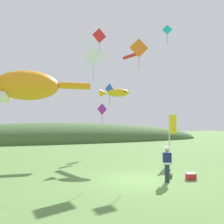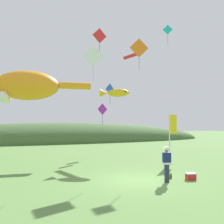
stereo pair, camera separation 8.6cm
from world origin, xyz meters
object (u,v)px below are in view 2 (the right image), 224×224
kite_diamond_teal (168,30)px  kite_diamond_blue (110,89)px  kite_diamond_white (93,56)px  kite_diamond_violet (102,109)px  picnic_cooler (191,176)px  kite_diamond_orange (139,48)px  kite_spool (169,176)px  kite_diamond_red (100,36)px  festival_banner_pole (171,131)px  kite_giant_cat (19,85)px  festival_attendant (167,163)px  kite_fish_windsock (115,93)px  kite_tube_streamer (133,55)px

kite_diamond_teal → kite_diamond_blue: bearing=138.1°
kite_diamond_white → kite_diamond_violet: (2.94, 7.07, -2.98)m
picnic_cooler → kite_diamond_teal: kite_diamond_teal is taller
kite_diamond_white → kite_diamond_violet: 8.21m
kite_diamond_blue → kite_diamond_teal: 7.63m
kite_diamond_teal → kite_diamond_orange: bearing=-154.2°
kite_spool → kite_diamond_red: size_ratio=0.12×
festival_banner_pole → kite_giant_cat: (-10.58, 5.78, 3.64)m
kite_diamond_violet → kite_diamond_teal: (5.18, -3.13, 7.15)m
kite_diamond_white → kite_diamond_orange: 5.04m
festival_attendant → kite_fish_windsock: (0.08, 7.37, 4.35)m
festival_banner_pole → kite_diamond_blue: bearing=107.2°
kite_spool → kite_giant_cat: (-7.63, 9.98, 5.85)m
kite_giant_cat → kite_diamond_orange: (8.74, -4.23, 2.79)m
kite_diamond_teal → picnic_cooler: bearing=-116.3°
picnic_cooler → kite_diamond_white: bearing=133.2°
kite_diamond_teal → kite_spool: bearing=-123.0°
kite_giant_cat → kite_fish_windsock: size_ratio=4.06×
festival_attendant → festival_banner_pole: size_ratio=0.49×
kite_fish_windsock → kite_diamond_blue: 4.94m
festival_attendant → festival_banner_pole: bearing=53.9°
kite_fish_windsock → kite_diamond_orange: kite_diamond_orange is taller
kite_diamond_orange → kite_diamond_red: (-2.04, 3.75, 1.95)m
kite_giant_cat → kite_diamond_white: bearing=-54.9°
picnic_cooler → kite_diamond_blue: kite_diamond_blue is taller
kite_giant_cat → kite_diamond_teal: (12.56, -2.39, 5.37)m
kite_diamond_blue → kite_diamond_violet: kite_diamond_blue is taller
festival_banner_pole → kite_giant_cat: size_ratio=0.38×
picnic_cooler → kite_diamond_blue: 13.44m
kite_giant_cat → kite_tube_streamer: kite_tube_streamer is taller
picnic_cooler → kite_diamond_violet: bearing=95.5°
kite_tube_streamer → kite_diamond_orange: kite_tube_streamer is taller
kite_diamond_white → kite_diamond_red: kite_diamond_red is taller
kite_spool → picnic_cooler: picnic_cooler is taller
kite_diamond_violet → kite_diamond_red: size_ratio=0.88×
kite_diamond_white → kite_diamond_red: bearing=68.9°
festival_attendant → kite_fish_windsock: kite_fish_windsock is taller
festival_attendant → festival_banner_pole: 6.23m
kite_diamond_teal → festival_banner_pole: bearing=-120.2°
kite_giant_cat → kite_diamond_blue: kite_giant_cat is taller
picnic_cooler → kite_diamond_teal: (4.08, 8.25, 11.18)m
kite_diamond_red → kite_diamond_orange: bearing=-61.4°
kite_spool → kite_diamond_violet: bearing=91.3°
festival_attendant → kite_giant_cat: (-7.01, 10.69, 5.04)m
festival_banner_pole → kite_diamond_blue: kite_diamond_blue is taller
kite_giant_cat → kite_diamond_blue: size_ratio=4.49×
kite_tube_streamer → festival_banner_pole: bearing=-95.7°
kite_tube_streamer → kite_diamond_blue: size_ratio=1.39×
kite_diamond_blue → kite_giant_cat: bearing=-170.7°
picnic_cooler → kite_tube_streamer: bearing=77.4°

